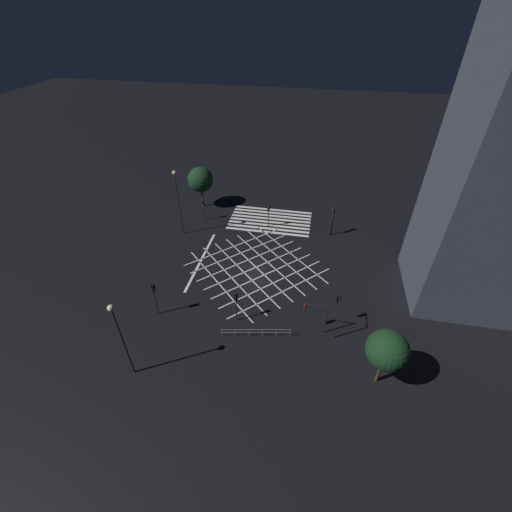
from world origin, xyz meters
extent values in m
plane|color=black|center=(0.00, 0.00, 0.00)|extent=(200.00, 200.00, 0.00)
cube|color=silver|center=(0.00, -7.95, 0.00)|extent=(11.84, 0.50, 0.01)
cube|color=silver|center=(0.00, -8.85, 0.00)|extent=(11.84, 0.50, 0.01)
cube|color=silver|center=(0.00, -9.75, 0.00)|extent=(11.84, 0.50, 0.01)
cube|color=silver|center=(0.00, -10.65, 0.00)|extent=(11.84, 0.50, 0.01)
cube|color=silver|center=(0.00, -11.55, 0.00)|extent=(11.84, 0.50, 0.01)
cube|color=silver|center=(0.00, -12.45, 0.00)|extent=(11.84, 0.50, 0.01)
cube|color=silver|center=(0.00, -13.35, 0.00)|extent=(11.84, 0.50, 0.01)
cube|color=silver|center=(0.00, -14.25, 0.00)|extent=(11.84, 0.50, 0.01)
cube|color=silver|center=(3.72, -3.72, 0.00)|extent=(10.33, 10.33, 0.01)
cube|color=silver|center=(-3.72, -3.72, 0.00)|extent=(10.33, 10.33, 0.01)
cube|color=silver|center=(2.48, -2.48, 0.00)|extent=(10.33, 10.33, 0.01)
cube|color=silver|center=(-2.48, -2.48, 0.00)|extent=(10.33, 10.33, 0.01)
cube|color=silver|center=(1.24, -1.24, 0.00)|extent=(10.33, 10.33, 0.01)
cube|color=silver|center=(-1.24, -1.24, 0.00)|extent=(10.33, 10.33, 0.01)
cube|color=silver|center=(0.00, 0.00, 0.00)|extent=(10.33, 10.33, 0.01)
cube|color=silver|center=(0.00, 0.00, 0.00)|extent=(10.33, 10.33, 0.01)
cube|color=silver|center=(-1.24, 1.24, 0.00)|extent=(10.33, 10.33, 0.01)
cube|color=silver|center=(1.24, 1.24, 0.00)|extent=(10.33, 10.33, 0.01)
cube|color=silver|center=(-2.48, 2.48, 0.00)|extent=(10.33, 10.33, 0.01)
cube|color=silver|center=(2.48, 2.48, 0.00)|extent=(10.33, 10.33, 0.01)
cube|color=silver|center=(-3.72, 3.72, 0.00)|extent=(10.33, 10.33, 0.01)
cube|color=silver|center=(3.72, 3.72, 0.00)|extent=(10.33, 10.33, 0.01)
cube|color=silver|center=(7.08, 0.00, 0.00)|extent=(0.30, 11.84, 0.01)
cube|color=black|center=(-27.18, -5.03, 2.00)|extent=(1.40, 0.06, 1.80)
cube|color=black|center=(-23.25, -5.03, 2.00)|extent=(1.40, 0.06, 1.80)
cube|color=black|center=(-19.33, -5.03, 2.00)|extent=(1.40, 0.06, 1.80)
cube|color=black|center=(-27.18, -5.03, 5.63)|extent=(1.40, 0.06, 1.80)
cube|color=black|center=(-23.25, -5.03, 5.63)|extent=(1.40, 0.06, 1.80)
cube|color=beige|center=(-19.33, -5.03, 5.63)|extent=(1.40, 0.06, 1.80)
cube|color=beige|center=(-23.25, -5.03, 9.25)|extent=(1.40, 0.06, 1.80)
cube|color=black|center=(-19.33, -5.03, 9.25)|extent=(1.40, 0.06, 1.80)
cube|color=black|center=(-23.25, -5.03, 12.88)|extent=(1.40, 0.06, 1.80)
cube|color=black|center=(-19.33, -5.03, 12.88)|extent=(1.40, 0.06, 1.80)
cube|color=black|center=(-23.25, -5.03, 16.51)|extent=(1.40, 0.06, 1.80)
cube|color=black|center=(-19.33, -5.03, 16.51)|extent=(1.40, 0.06, 1.80)
cube|color=beige|center=(-19.33, -5.03, 20.13)|extent=(1.40, 0.06, 1.80)
cube|color=beige|center=(-19.33, -5.03, 23.76)|extent=(1.40, 0.06, 1.80)
cylinder|color=black|center=(-8.75, -8.86, 1.67)|extent=(0.11, 0.11, 3.34)
cube|color=black|center=(-8.75, -8.73, 2.84)|extent=(0.28, 0.16, 0.90)
sphere|color=red|center=(-8.75, -8.62, 3.14)|extent=(0.18, 0.18, 0.18)
sphere|color=black|center=(-8.75, -8.62, 2.84)|extent=(0.18, 0.18, 0.18)
sphere|color=black|center=(-8.75, -8.62, 2.54)|extent=(0.18, 0.18, 0.18)
cube|color=black|center=(-8.75, -8.82, 2.84)|extent=(0.36, 0.02, 0.98)
cylinder|color=black|center=(-8.89, -8.99, 2.17)|extent=(0.11, 0.11, 4.33)
cube|color=black|center=(-8.76, -8.99, 3.83)|extent=(0.16, 0.28, 0.90)
sphere|color=red|center=(-8.65, -8.99, 4.13)|extent=(0.18, 0.18, 0.18)
sphere|color=black|center=(-8.65, -8.99, 3.83)|extent=(0.18, 0.18, 0.18)
sphere|color=black|center=(-8.65, -8.99, 3.53)|extent=(0.18, 0.18, 0.18)
cube|color=black|center=(-8.85, -8.99, 3.83)|extent=(0.02, 0.36, 0.98)
cylinder|color=black|center=(9.54, -9.50, 1.64)|extent=(0.11, 0.11, 3.28)
cube|color=black|center=(9.54, -9.37, 2.78)|extent=(0.28, 0.16, 0.90)
sphere|color=black|center=(9.54, -9.25, 3.08)|extent=(0.18, 0.18, 0.18)
sphere|color=black|center=(9.54, -9.25, 2.78)|extent=(0.18, 0.18, 0.18)
sphere|color=green|center=(9.54, -9.25, 2.48)|extent=(0.18, 0.18, 0.18)
cube|color=black|center=(9.54, -9.46, 2.78)|extent=(0.36, 0.02, 0.98)
cylinder|color=black|center=(0.04, -9.44, 1.84)|extent=(0.11, 0.11, 3.69)
cube|color=black|center=(0.04, -9.31, 3.19)|extent=(0.28, 0.16, 0.90)
sphere|color=red|center=(0.04, -9.20, 3.49)|extent=(0.18, 0.18, 0.18)
sphere|color=black|center=(0.04, -9.20, 3.19)|extent=(0.18, 0.18, 0.18)
sphere|color=black|center=(0.04, -9.20, 2.89)|extent=(0.18, 0.18, 0.18)
cube|color=black|center=(0.04, -9.40, 3.19)|extent=(0.36, 0.02, 0.98)
cylinder|color=black|center=(0.32, 8.78, 1.87)|extent=(0.11, 0.11, 3.74)
cube|color=black|center=(0.32, 8.65, 3.24)|extent=(0.28, 0.16, 0.90)
sphere|color=black|center=(0.32, 8.54, 3.54)|extent=(0.18, 0.18, 0.18)
sphere|color=black|center=(0.32, 8.54, 3.24)|extent=(0.18, 0.18, 0.18)
sphere|color=green|center=(0.32, 8.54, 2.94)|extent=(0.18, 0.18, 0.18)
cube|color=black|center=(0.32, 8.74, 3.24)|extent=(0.36, 0.02, 0.98)
cylinder|color=black|center=(8.61, 9.45, 2.12)|extent=(0.11, 0.11, 4.23)
cube|color=black|center=(8.47, 9.45, 3.73)|extent=(0.16, 0.28, 0.90)
sphere|color=black|center=(8.36, 9.45, 4.03)|extent=(0.18, 0.18, 0.18)
sphere|color=black|center=(8.36, 9.45, 3.73)|extent=(0.18, 0.18, 0.18)
sphere|color=green|center=(8.36, 9.45, 3.43)|extent=(0.18, 0.18, 0.18)
cube|color=black|center=(8.56, 9.45, 3.73)|extent=(0.02, 0.36, 0.98)
cylinder|color=black|center=(-8.50, 8.73, 1.89)|extent=(0.11, 0.11, 3.78)
cylinder|color=black|center=(-7.48, 8.73, 3.63)|extent=(2.03, 0.09, 0.09)
cube|color=black|center=(-6.47, 8.73, 3.18)|extent=(0.16, 0.28, 0.90)
sphere|color=red|center=(-6.35, 8.73, 3.48)|extent=(0.18, 0.18, 0.18)
sphere|color=black|center=(-6.35, 8.73, 3.18)|extent=(0.18, 0.18, 0.18)
sphere|color=black|center=(-6.35, 8.73, 2.88)|extent=(0.18, 0.18, 0.18)
cube|color=black|center=(-6.56, 8.73, 3.18)|extent=(0.02, 0.36, 0.98)
cylinder|color=black|center=(-9.50, 9.18, 2.04)|extent=(0.11, 0.11, 4.08)
cylinder|color=black|center=(-9.50, 8.26, 3.93)|extent=(0.09, 1.83, 0.09)
cube|color=black|center=(-9.50, 7.35, 3.48)|extent=(0.28, 0.16, 0.90)
sphere|color=black|center=(-9.50, 7.23, 3.78)|extent=(0.18, 0.18, 0.18)
sphere|color=black|center=(-9.50, 7.23, 3.48)|extent=(0.18, 0.18, 0.18)
sphere|color=green|center=(-9.50, 7.23, 3.18)|extent=(0.18, 0.18, 0.18)
cube|color=black|center=(-9.50, 7.44, 3.48)|extent=(0.36, 0.02, 0.98)
cylinder|color=black|center=(11.40, -5.45, 4.43)|extent=(0.14, 0.14, 8.86)
sphere|color=#F9E0B2|center=(11.40, -5.45, 9.02)|extent=(0.54, 0.54, 0.54)
cylinder|color=black|center=(7.88, 16.42, 4.00)|extent=(0.14, 0.14, 8.00)
sphere|color=#F9E0B2|center=(7.88, 16.42, 8.16)|extent=(0.53, 0.53, 0.53)
cylinder|color=#38281C|center=(-13.19, 13.21, 1.47)|extent=(0.30, 0.30, 2.93)
sphere|color=#143319|center=(-13.19, 13.21, 4.22)|extent=(3.44, 3.44, 3.44)
cylinder|color=#38281C|center=(11.08, -13.37, 1.52)|extent=(0.22, 0.22, 3.03)
sphere|color=#143319|center=(11.08, -13.37, 4.47)|extent=(3.82, 3.82, 3.82)
cylinder|color=gray|center=(1.26, 11.11, 0.53)|extent=(0.05, 0.05, 1.05)
cylinder|color=gray|center=(-0.05, 10.86, 0.53)|extent=(0.05, 0.05, 1.05)
cylinder|color=gray|center=(-1.36, 10.61, 0.53)|extent=(0.05, 0.05, 1.05)
cylinder|color=gray|center=(-2.67, 10.36, 0.53)|extent=(0.05, 0.05, 1.05)
cylinder|color=gray|center=(-3.98, 10.11, 0.53)|extent=(0.05, 0.05, 1.05)
cylinder|color=gray|center=(-5.29, 9.85, 0.53)|extent=(0.05, 0.05, 1.05)
cylinder|color=gray|center=(-2.01, 10.48, 1.01)|extent=(6.56, 1.30, 0.04)
cylinder|color=gray|center=(-2.01, 10.48, 0.58)|extent=(6.56, 1.30, 0.04)
camera|label=1|loc=(-6.11, 31.81, 26.81)|focal=24.00mm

